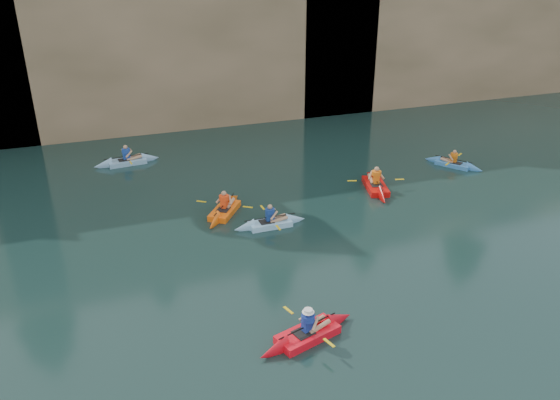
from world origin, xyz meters
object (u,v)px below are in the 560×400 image
object	(u,v)px
main_kayaker	(308,333)
kayaker_orange	(225,210)
kayaker_red_far	(376,186)
kayaker_ltblue_near	(270,223)

from	to	relation	value
main_kayaker	kayaker_orange	size ratio (longest dim) A/B	1.07
main_kayaker	kayaker_orange	bearing A→B (deg)	74.65
kayaker_orange	main_kayaker	bearing A→B (deg)	-143.61
main_kayaker	kayaker_red_far	size ratio (longest dim) A/B	0.89
kayaker_orange	kayaker_red_far	bearing A→B (deg)	-53.36
main_kayaker	kayaker_red_far	bearing A→B (deg)	35.06
kayaker_orange	kayaker_red_far	distance (m)	7.17
kayaker_ltblue_near	kayaker_red_far	distance (m)	6.08
kayaker_orange	kayaker_ltblue_near	xyz separation A→B (m)	(1.39, -1.76, -0.01)
kayaker_orange	kayaker_red_far	world-z (taller)	kayaker_red_far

